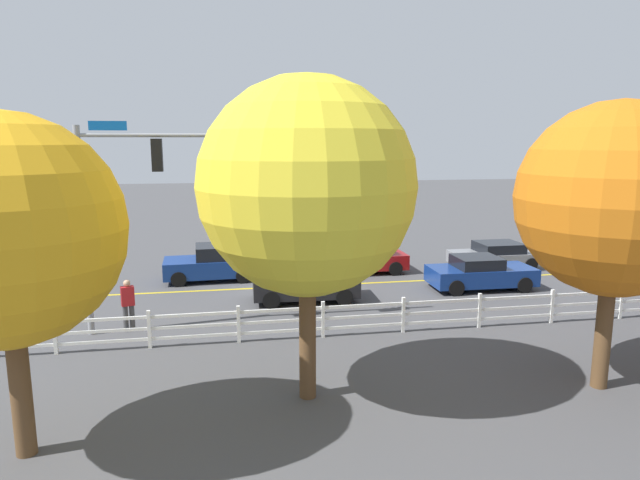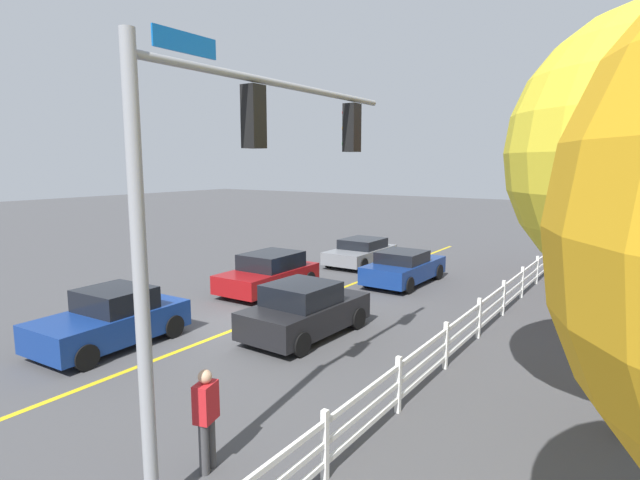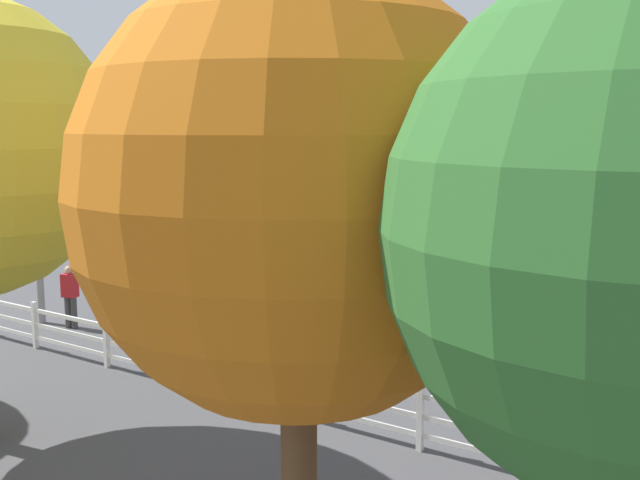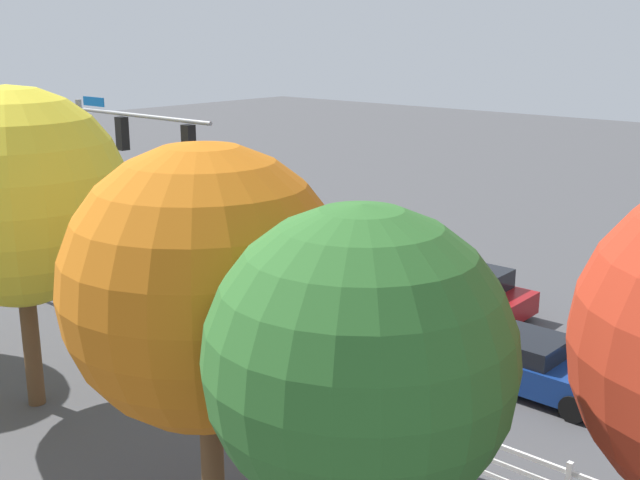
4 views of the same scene
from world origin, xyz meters
name	(u,v)px [view 4 (image 4 of 4)]	position (x,y,z in m)	size (l,w,h in m)	color
ground_plane	(333,303)	(0.00, 0.00, 0.00)	(120.00, 120.00, 0.00)	#444447
lane_center_stripe	(436,333)	(-4.00, 0.00, 0.00)	(28.00, 0.16, 0.01)	gold
signal_assembly	(118,164)	(4.85, 4.58, 4.64)	(6.45, 0.38, 6.62)	gray
car_0	(532,365)	(-7.84, 1.66, 0.66)	(4.30, 2.03, 1.36)	navy
car_1	(466,291)	(-3.72, -2.03, 0.72)	(4.19, 2.09, 1.49)	maroon
car_2	(300,300)	(-0.43, 2.03, 0.73)	(4.04, 2.09, 1.56)	black
car_3	(300,254)	(3.12, -1.81, 0.72)	(4.05, 2.17, 1.54)	navy
pedestrian	(113,273)	(5.64, 4.49, 0.93)	(0.46, 0.36, 1.69)	#3F3F42
white_rail_fence	(263,371)	(-3.00, 6.18, 0.60)	(26.10, 0.10, 1.15)	white
tree_0	(359,361)	(-10.08, 11.40, 4.61)	(3.97, 3.97, 6.62)	brown
tree_2	(17,197)	(0.70, 10.10, 5.01)	(4.94, 4.94, 7.50)	brown
tree_3	(206,287)	(-6.52, 10.85, 4.68)	(4.60, 4.60, 6.99)	brown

